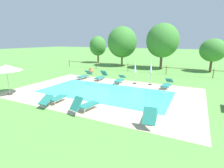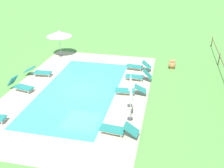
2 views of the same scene
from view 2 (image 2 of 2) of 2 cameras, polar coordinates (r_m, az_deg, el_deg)
The scene contains 14 objects.
ground_plane at distance 18.29m, azimuth -6.97°, elevation -1.39°, with size 160.00×160.00×0.00m, color #599342.
pool_deck_paving at distance 18.29m, azimuth -6.98°, elevation -1.37°, with size 14.65×9.30×0.01m, color #BCAD8E.
swimming_pool_water at distance 18.29m, azimuth -6.98°, elevation -1.37°, with size 10.35×5.00×0.01m, color #42CCD6.
pool_coping_rim at distance 18.29m, azimuth -6.98°, elevation -1.36°, with size 10.83×5.48×0.01m.
sun_lounger_north_near_steps at distance 17.49m, azimuth 3.73°, elevation -1.31°, with size 0.78×2.11×0.72m.
sun_lounger_north_mid at distance 13.74m, azimuth 1.23°, elevation -9.72°, with size 0.82×2.09×0.78m.
sun_lounger_north_far at distance 19.48m, azimuth 5.62°, elevation 1.75°, with size 0.61×1.92×0.94m.
sun_lounger_north_end at distance 18.98m, azimuth -19.04°, elevation -0.31°, with size 0.95×1.92×1.00m.
sun_lounger_south_near_corner at distance 20.90m, azimuth -15.42°, elevation 2.56°, with size 0.72×2.09×0.73m.
sun_lounger_south_far at distance 21.25m, azimuth 5.57°, elevation 3.87°, with size 0.81×2.05×0.84m.
patio_umbrella_open_foreground at distance 24.16m, azimuth -11.30°, elevation 10.51°, with size 2.20×2.20×2.34m.
patio_umbrella_closed_row_west at distance 15.70m, azimuth 4.00°, elevation -0.23°, with size 0.32×0.32×2.26m.
patio_umbrella_closed_row_mid_west at distance 14.37m, azimuth 4.10°, elevation -2.45°, with size 0.32×0.32×2.48m.
terracotta_urn_near_fence at distance 21.98m, azimuth 12.78°, elevation 4.13°, with size 0.57×0.57×0.71m.
Camera 2 is at (15.22, 5.61, 8.45)m, focal length 42.57 mm.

